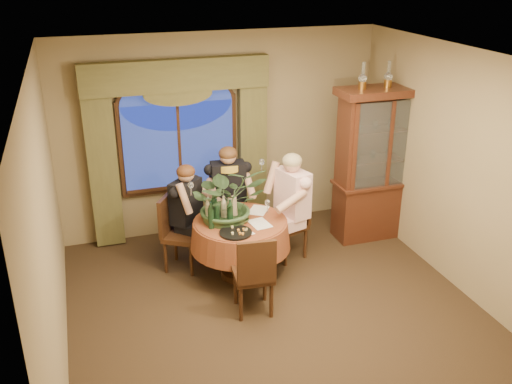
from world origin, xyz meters
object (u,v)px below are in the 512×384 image
object	(u,v)px
chair_back_right	(228,212)
person_back	(187,214)
person_pink	(292,207)
wine_bottle_4	(208,210)
centerpiece_plant	(227,172)
wine_bottle_0	(214,206)
stoneware_vase	(232,207)
person_scarf	(229,197)
dining_table	(241,248)
china_cabinet	(380,164)
chair_back	(182,234)
chair_front_left	(253,273)
wine_bottle_5	(230,213)
wine_bottle_2	(216,212)
oil_lamp_right	(414,72)
oil_lamp_left	(363,76)
chair_right	(287,224)
olive_bowl	(243,220)
wine_bottle_1	(211,215)
wine_bottle_3	(224,209)
oil_lamp_center	(389,74)

from	to	relation	value
chair_back_right	person_back	xyz separation A→B (m)	(-0.62, -0.31, 0.19)
person_pink	wine_bottle_4	xyz separation A→B (m)	(-1.13, -0.16, 0.19)
centerpiece_plant	wine_bottle_0	world-z (taller)	centerpiece_plant
stoneware_vase	person_back	bearing A→B (deg)	138.92
person_scarf	wine_bottle_4	world-z (taller)	person_scarf
dining_table	centerpiece_plant	size ratio (longest dim) A/B	1.20
china_cabinet	chair_back	world-z (taller)	china_cabinet
chair_front_left	wine_bottle_5	bearing A→B (deg)	101.23
wine_bottle_2	chair_back_right	bearing A→B (deg)	67.30
person_back	wine_bottle_2	xyz separation A→B (m)	(0.25, -0.57, 0.24)
oil_lamp_right	person_back	distance (m)	3.47
person_back	stoneware_vase	size ratio (longest dim) A/B	5.13
oil_lamp_right	chair_front_left	bearing A→B (deg)	-153.95
oil_lamp_left	person_scarf	bearing A→B (deg)	169.04
chair_right	olive_bowl	world-z (taller)	chair_right
dining_table	person_pink	distance (m)	0.87
wine_bottle_1	wine_bottle_4	xyz separation A→B (m)	(0.00, 0.15, 0.00)
chair_back	wine_bottle_0	size ratio (longest dim) A/B	2.91
oil_lamp_right	stoneware_vase	bearing A→B (deg)	-171.75
oil_lamp_right	wine_bottle_1	distance (m)	3.26
oil_lamp_right	chair_back	distance (m)	3.65
chair_right	centerpiece_plant	xyz separation A→B (m)	(-0.83, -0.15, 0.87)
wine_bottle_0	wine_bottle_3	world-z (taller)	same
oil_lamp_right	chair_right	xyz separation A→B (m)	(-1.81, -0.24, -1.81)
oil_lamp_right	person_back	world-z (taller)	oil_lamp_right
wine_bottle_4	oil_lamp_right	bearing A→B (deg)	8.49
oil_lamp_right	wine_bottle_3	distance (m)	3.07
oil_lamp_right	chair_right	bearing A→B (deg)	-172.52
chair_back	dining_table	bearing A→B (deg)	90.00
oil_lamp_left	oil_lamp_center	world-z (taller)	same
oil_lamp_center	oil_lamp_right	world-z (taller)	same
oil_lamp_left	oil_lamp_center	distance (m)	0.37
olive_bowl	oil_lamp_left	bearing A→B (deg)	17.26
dining_table	oil_lamp_center	distance (m)	2.93
china_cabinet	olive_bowl	distance (m)	2.22
wine_bottle_0	wine_bottle_4	bearing A→B (deg)	-137.02
person_pink	chair_front_left	bearing A→B (deg)	123.29
china_cabinet	chair_back	size ratio (longest dim) A/B	2.21
chair_back	person_back	xyz separation A→B (m)	(0.09, 0.15, 0.19)
oil_lamp_right	stoneware_vase	world-z (taller)	oil_lamp_right
oil_lamp_center	person_pink	distance (m)	2.11
wine_bottle_0	wine_bottle_1	distance (m)	0.25
chair_back	wine_bottle_0	distance (m)	0.62
stoneware_vase	centerpiece_plant	size ratio (longest dim) A/B	0.26
oil_lamp_left	person_pink	size ratio (longest dim) A/B	0.23
chair_back_right	chair_back	xyz separation A→B (m)	(-0.71, -0.46, 0.00)
olive_bowl	centerpiece_plant	bearing A→B (deg)	130.41
chair_front_left	wine_bottle_5	distance (m)	0.82
wine_bottle_2	person_scarf	bearing A→B (deg)	66.01
centerpiece_plant	dining_table	bearing A→B (deg)	-44.16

